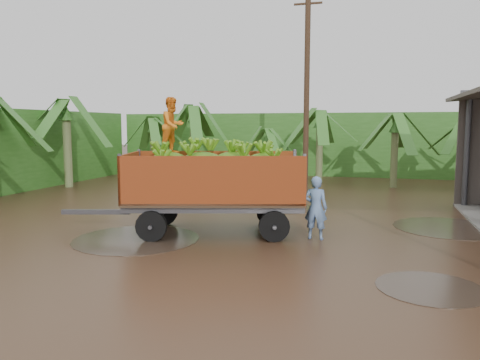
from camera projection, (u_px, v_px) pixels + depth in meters
The scene contains 6 objects.
ground at pixel (289, 233), 12.65m from camera, with size 100.00×100.00×0.00m, color black.
hedge_north at pixel (302, 143), 28.26m from camera, with size 22.00×3.00×3.60m, color #2D661E.
banana_trailer at pixel (214, 181), 12.57m from camera, with size 6.56×3.42×3.65m.
man_blue at pixel (316, 208), 11.91m from camera, with size 0.59×0.39×1.63m, color #6A8EC2.
utility_pole at pixel (307, 91), 20.21m from camera, with size 1.20×0.24×8.68m.
banana_plants at pixel (165, 149), 19.85m from camera, with size 24.34×20.91×4.26m.
Camera 1 is at (2.12, -12.28, 2.91)m, focal length 35.00 mm.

